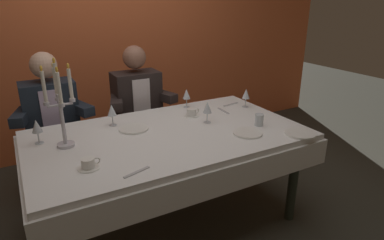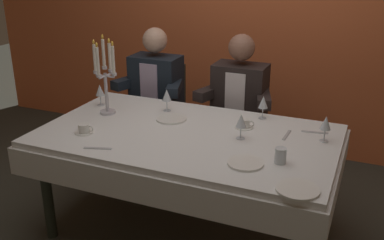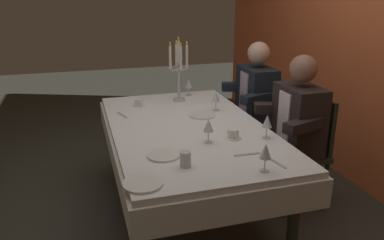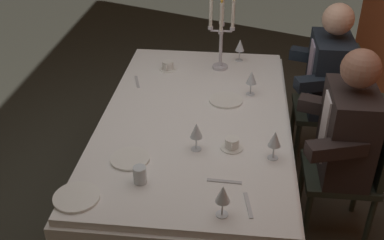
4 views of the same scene
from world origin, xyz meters
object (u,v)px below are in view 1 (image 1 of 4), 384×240
(dinner_plate_2, at_px, (300,133))
(wine_glass_3, at_px, (186,94))
(wine_glass_1, at_px, (37,127))
(seated_diner_1, at_px, (137,100))
(dining_table, at_px, (169,148))
(wine_glass_4, at_px, (112,111))
(wine_glass_2, at_px, (207,108))
(candelabra, at_px, (60,106))
(dinner_plate_0, at_px, (248,133))
(coffee_cup_1, at_px, (88,164))
(seated_diner_0, at_px, (51,112))
(dinner_plate_1, at_px, (134,129))
(coffee_cup_0, at_px, (192,113))
(wine_glass_0, at_px, (246,94))
(water_tumbler_0, at_px, (259,120))

(dinner_plate_2, bearing_deg, wine_glass_3, 114.36)
(wine_glass_1, height_order, seated_diner_1, seated_diner_1)
(dining_table, height_order, wine_glass_4, wine_glass_4)
(wine_glass_2, bearing_deg, candelabra, 176.11)
(dining_table, distance_m, dinner_plate_0, 0.57)
(dining_table, relative_size, wine_glass_4, 11.83)
(wine_glass_1, distance_m, coffee_cup_1, 0.55)
(candelabra, relative_size, dinner_plate_2, 2.62)
(wine_glass_1, relative_size, wine_glass_4, 1.00)
(seated_diner_0, bearing_deg, wine_glass_3, -22.53)
(dinner_plate_0, bearing_deg, wine_glass_1, 157.65)
(dinner_plate_1, relative_size, coffee_cup_0, 1.61)
(candelabra, relative_size, dinner_plate_0, 2.79)
(dinner_plate_1, bearing_deg, candelabra, -172.44)
(candelabra, height_order, dinner_plate_0, candelabra)
(dinner_plate_2, xyz_separation_m, wine_glass_2, (-0.45, 0.51, 0.11))
(dinner_plate_0, distance_m, seated_diner_0, 1.64)
(wine_glass_4, relative_size, seated_diner_1, 0.13)
(dinner_plate_1, distance_m, coffee_cup_1, 0.60)
(dinner_plate_2, height_order, wine_glass_0, wine_glass_0)
(coffee_cup_1, bearing_deg, wine_glass_1, 112.53)
(dining_table, bearing_deg, seated_diner_0, 127.21)
(candelabra, bearing_deg, dining_table, -9.52)
(water_tumbler_0, bearing_deg, coffee_cup_0, 128.02)
(dinner_plate_2, height_order, coffee_cup_0, coffee_cup_0)
(wine_glass_3, bearing_deg, dinner_plate_0, -82.63)
(dinner_plate_1, distance_m, dinner_plate_2, 1.19)
(candelabra, bearing_deg, wine_glass_0, 3.58)
(dinner_plate_1, relative_size, wine_glass_2, 1.29)
(water_tumbler_0, bearing_deg, wine_glass_1, 163.20)
(wine_glass_4, bearing_deg, dining_table, -47.46)
(seated_diner_1, bearing_deg, wine_glass_4, -124.87)
(coffee_cup_1, xyz_separation_m, seated_diner_0, (-0.06, 1.14, -0.03))
(wine_glass_1, xyz_separation_m, water_tumbler_0, (1.47, -0.44, -0.07))
(dining_table, relative_size, wine_glass_2, 11.83)
(dinner_plate_1, bearing_deg, coffee_cup_1, -133.93)
(wine_glass_1, distance_m, coffee_cup_0, 1.14)
(coffee_cup_1, bearing_deg, dinner_plate_1, 46.07)
(coffee_cup_1, bearing_deg, wine_glass_2, 17.32)
(water_tumbler_0, xyz_separation_m, coffee_cup_1, (-1.26, -0.06, -0.02))
(dinner_plate_1, xyz_separation_m, dinner_plate_2, (0.99, -0.65, 0.00))
(seated_diner_0, bearing_deg, dining_table, -52.79)
(wine_glass_1, xyz_separation_m, wine_glass_4, (0.52, 0.08, -0.00))
(candelabra, height_order, seated_diner_1, candelabra)
(wine_glass_2, height_order, coffee_cup_1, wine_glass_2)
(wine_glass_1, relative_size, coffee_cup_1, 1.24)
(dinner_plate_0, relative_size, wine_glass_0, 1.25)
(candelabra, xyz_separation_m, coffee_cup_0, (0.99, 0.12, -0.24))
(coffee_cup_1, bearing_deg, seated_diner_1, 58.61)
(dinner_plate_0, height_order, dinner_plate_1, same)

